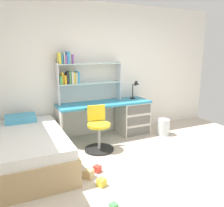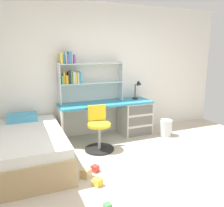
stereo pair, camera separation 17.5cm
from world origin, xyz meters
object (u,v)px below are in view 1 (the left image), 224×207
desk_lamp (136,87)px  waste_bin (163,127)px  desk (126,116)px  bed_platform (26,150)px  toy_block_red_0 (97,169)px  swivel_chair (99,133)px  toy_block_natural_1 (89,174)px  toy_block_green_3 (114,207)px  toy_block_yellow_2 (102,182)px  bookshelf_hutch (79,74)px

desk_lamp → waste_bin: 1.01m
desk_lamp → desk: bearing=-165.7°
desk_lamp → bed_platform: size_ratio=0.21×
toy_block_red_0 → desk: bearing=47.6°
bed_platform → toy_block_red_0: (0.91, -0.63, -0.22)m
swivel_chair → desk: bearing=32.0°
swivel_chair → waste_bin: size_ratio=2.34×
waste_bin → toy_block_natural_1: 2.22m
swivel_chair → waste_bin: 1.52m
swivel_chair → bed_platform: size_ratio=0.43×
bed_platform → waste_bin: 2.75m
toy_block_red_0 → toy_block_green_3: 0.87m
desk_lamp → bed_platform: (-2.33, -0.69, -0.72)m
toy_block_yellow_2 → toy_block_green_3: (-0.06, -0.50, -0.01)m
toy_block_red_0 → toy_block_yellow_2: toy_block_yellow_2 is taller
desk → toy_block_natural_1: 1.90m
swivel_chair → bed_platform: swivel_chair is taller
bed_platform → waste_bin: bearing=5.1°
desk → toy_block_green_3: bearing=-121.3°
desk → toy_block_yellow_2: size_ratio=18.68×
desk_lamp → swivel_chair: desk_lamp is taller
toy_block_natural_1 → swivel_chair: bearing=59.8°
bookshelf_hutch → toy_block_red_0: bearing=-98.0°
desk → desk_lamp: bearing=14.3°
desk_lamp → toy_block_yellow_2: size_ratio=3.83×
waste_bin → toy_block_yellow_2: waste_bin is taller
desk → toy_block_green_3: 2.49m
bookshelf_hutch → desk: bearing=-9.9°
toy_block_yellow_2 → desk_lamp: bearing=48.3°
desk_lamp → toy_block_natural_1: desk_lamp is taller
bookshelf_hutch → toy_block_yellow_2: (-0.28, -1.77, -1.25)m
bookshelf_hutch → bed_platform: bearing=-144.8°
desk → toy_block_red_0: (-1.14, -1.25, -0.35)m
swivel_chair → toy_block_green_3: 1.68m
waste_bin → desk: bearing=151.2°
waste_bin → toy_block_green_3: 2.62m
desk → toy_block_red_0: bearing=-132.4°
bed_platform → toy_block_green_3: bearing=-62.4°
swivel_chair → toy_block_red_0: 0.84m
desk → toy_block_natural_1: bearing=-134.2°
toy_block_red_0 → toy_block_yellow_2: 0.37m
toy_block_red_0 → toy_block_green_3: size_ratio=1.21×
toy_block_natural_1 → toy_block_red_0: bearing=30.6°
toy_block_red_0 → toy_block_natural_1: (-0.17, -0.10, 0.01)m
waste_bin → toy_block_yellow_2: (-1.91, -1.23, -0.12)m
desk_lamp → toy_block_green_3: desk_lamp is taller
waste_bin → toy_block_green_3: bearing=-138.7°
toy_block_green_3 → toy_block_natural_1: bearing=92.2°
desk_lamp → swivel_chair: (-1.09, -0.58, -0.67)m
swivel_chair → toy_block_yellow_2: 1.19m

